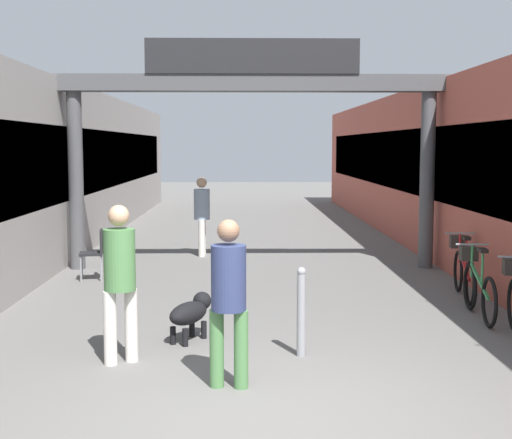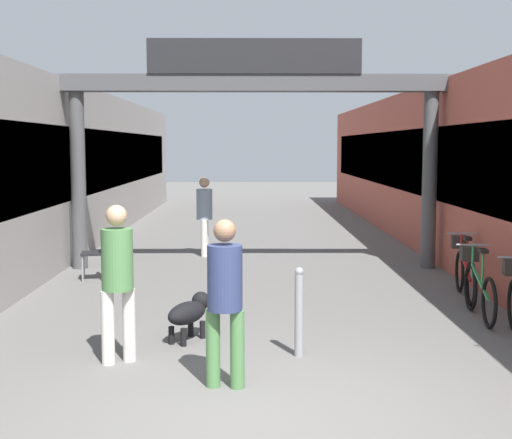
{
  "view_description": "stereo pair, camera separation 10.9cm",
  "coord_description": "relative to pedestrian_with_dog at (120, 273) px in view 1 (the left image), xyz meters",
  "views": [
    {
      "loc": [
        -0.2,
        -6.03,
        2.35
      ],
      "look_at": [
        0.0,
        4.07,
        1.3
      ],
      "focal_mm": 50.0,
      "sensor_mm": 36.0,
      "label": 1
    },
    {
      "loc": [
        -0.09,
        -6.03,
        2.35
      ],
      "look_at": [
        0.0,
        4.07,
        1.3
      ],
      "focal_mm": 50.0,
      "sensor_mm": 36.0,
      "label": 2
    }
  ],
  "objects": [
    {
      "name": "storefront_right",
      "position": [
        6.61,
        9.47,
        0.83
      ],
      "size": [
        3.0,
        26.0,
        3.63
      ],
      "color": "#B25142",
      "rests_on": "ground_plane"
    },
    {
      "name": "arcade_sign_gateway",
      "position": [
        1.51,
        5.98,
        2.06
      ],
      "size": [
        7.4,
        0.47,
        4.31
      ],
      "color": "#4C4C4F",
      "rests_on": "ground_plane"
    },
    {
      "name": "pedestrian_carrying_crate",
      "position": [
        0.46,
        7.55,
        -0.03
      ],
      "size": [
        0.35,
        0.38,
        1.68
      ],
      "color": "silver",
      "rests_on": "ground_plane"
    },
    {
      "name": "bicycle_green_third",
      "position": [
        4.56,
        2.04,
        -0.55
      ],
      "size": [
        0.46,
        1.69,
        0.98
      ],
      "color": "black",
      "rests_on": "ground_plane"
    },
    {
      "name": "storefront_left",
      "position": [
        -3.58,
        9.47,
        0.83
      ],
      "size": [
        3.0,
        26.0,
        3.63
      ],
      "color": "#9E9993",
      "rests_on": "ground_plane"
    },
    {
      "name": "pedestrian_companion",
      "position": [
        1.18,
        -0.81,
        -0.05
      ],
      "size": [
        0.4,
        0.39,
        1.65
      ],
      "color": "#4C7F47",
      "rests_on": "ground_plane"
    },
    {
      "name": "cafe_chair_black_nearer",
      "position": [
        -1.25,
        4.83,
        -0.45
      ],
      "size": [
        0.46,
        0.46,
        0.89
      ],
      "color": "gray",
      "rests_on": "ground_plane"
    },
    {
      "name": "ground_plane",
      "position": [
        1.51,
        -1.53,
        -0.99
      ],
      "size": [
        80.0,
        80.0,
        0.0
      ],
      "primitive_type": "plane",
      "color": "#605E5B"
    },
    {
      "name": "bicycle_red_farthest",
      "position": [
        4.75,
        3.32,
        -0.55
      ],
      "size": [
        0.46,
        1.68,
        0.98
      ],
      "color": "black",
      "rests_on": "ground_plane"
    },
    {
      "name": "bollard_post_metal",
      "position": [
        1.97,
        0.22,
        -0.48
      ],
      "size": [
        0.1,
        0.1,
        1.01
      ],
      "color": "gray",
      "rests_on": "ground_plane"
    },
    {
      "name": "dog_on_leash",
      "position": [
        0.7,
        0.9,
        -0.64
      ],
      "size": [
        0.6,
        0.78,
        0.55
      ],
      "color": "black",
      "rests_on": "ground_plane"
    },
    {
      "name": "pedestrian_with_dog",
      "position": [
        0.0,
        0.0,
        0.0
      ],
      "size": [
        0.46,
        0.46,
        1.72
      ],
      "color": "silver",
      "rests_on": "ground_plane"
    }
  ]
}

